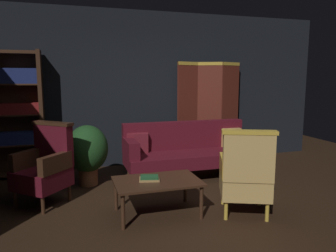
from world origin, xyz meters
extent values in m
plane|color=black|center=(0.00, 0.00, 0.00)|extent=(10.00, 10.00, 0.00)
cube|color=black|center=(0.00, 2.45, 1.40)|extent=(7.20, 0.10, 2.80)
cube|color=#5B2319|center=(0.82, 2.22, 0.95)|extent=(0.45, 0.17, 1.90)
cube|color=gold|center=(0.82, 2.22, 1.87)|extent=(0.45, 0.17, 0.06)
cube|color=#5B2319|center=(1.24, 2.18, 0.95)|extent=(0.42, 0.24, 1.90)
cube|color=gold|center=(1.24, 2.18, 1.87)|extent=(0.43, 0.24, 0.06)
cube|color=#5B2319|center=(1.66, 2.16, 0.95)|extent=(0.44, 0.19, 1.90)
cube|color=gold|center=(1.66, 2.16, 1.87)|extent=(0.44, 0.20, 0.06)
cube|color=#382114|center=(-1.73, 2.18, 1.02)|extent=(0.06, 0.32, 2.05)
cube|color=#382114|center=(-2.15, 2.33, 1.02)|extent=(0.90, 0.02, 2.05)
cube|color=#382114|center=(-2.15, 2.18, 0.06)|extent=(0.86, 0.30, 0.02)
cube|color=#382114|center=(-2.15, 2.18, 0.54)|extent=(0.86, 0.30, 0.02)
cube|color=navy|center=(-2.15, 2.16, 0.65)|extent=(0.78, 0.22, 0.20)
cube|color=#382114|center=(-2.15, 2.18, 1.02)|extent=(0.86, 0.30, 0.02)
cube|color=maroon|center=(-2.15, 2.16, 1.12)|extent=(0.78, 0.22, 0.17)
cube|color=#382114|center=(-2.15, 2.18, 1.51)|extent=(0.86, 0.30, 0.02)
cube|color=navy|center=(-2.15, 2.16, 1.64)|extent=(0.78, 0.22, 0.24)
cube|color=#382114|center=(-2.15, 2.18, 1.99)|extent=(0.86, 0.30, 0.02)
cylinder|color=#382114|center=(-0.40, 1.05, 0.11)|extent=(0.07, 0.07, 0.22)
cylinder|color=#382114|center=(1.50, 1.05, 0.11)|extent=(0.07, 0.07, 0.22)
cylinder|color=#382114|center=(-0.40, 1.65, 0.11)|extent=(0.07, 0.07, 0.22)
cylinder|color=#382114|center=(1.50, 1.65, 0.11)|extent=(0.07, 0.07, 0.22)
cube|color=#4C0F19|center=(0.55, 1.35, 0.32)|extent=(2.10, 0.76, 0.20)
cube|color=#4C0F19|center=(0.55, 1.66, 0.65)|extent=(2.10, 0.18, 0.46)
cube|color=#4C0F19|center=(-0.43, 1.35, 0.55)|extent=(0.16, 0.68, 0.26)
cube|color=#4C0F19|center=(1.53, 1.35, 0.55)|extent=(0.16, 0.68, 0.26)
cube|color=maroon|center=(-0.28, 1.55, 0.57)|extent=(0.36, 0.20, 0.35)
cube|color=tan|center=(1.38, 1.55, 0.57)|extent=(0.35, 0.18, 0.35)
cylinder|color=#382114|center=(-0.79, -0.16, 0.20)|extent=(0.04, 0.04, 0.39)
cylinder|color=#382114|center=(0.11, -0.16, 0.20)|extent=(0.04, 0.04, 0.39)
cylinder|color=#382114|center=(-0.79, 0.38, 0.20)|extent=(0.04, 0.04, 0.39)
cylinder|color=#382114|center=(0.11, 0.38, 0.20)|extent=(0.04, 0.04, 0.39)
cube|color=#382114|center=(-0.34, 0.11, 0.41)|extent=(1.00, 0.64, 0.03)
cylinder|color=gold|center=(0.97, 0.00, 0.11)|extent=(0.04, 0.04, 0.22)
cylinder|color=gold|center=(0.55, 0.17, 0.11)|extent=(0.04, 0.04, 0.22)
cylinder|color=gold|center=(0.80, -0.43, 0.11)|extent=(0.04, 0.04, 0.22)
cylinder|color=gold|center=(0.37, -0.25, 0.11)|extent=(0.04, 0.04, 0.22)
cube|color=tan|center=(0.67, -0.13, 0.34)|extent=(0.73, 0.73, 0.24)
cube|color=tan|center=(0.59, -0.34, 0.73)|extent=(0.56, 0.32, 0.54)
cube|color=gold|center=(0.59, -0.34, 1.02)|extent=(0.60, 0.35, 0.04)
cube|color=gold|center=(0.90, -0.22, 0.57)|extent=(0.27, 0.50, 0.22)
cube|color=gold|center=(0.45, -0.04, 0.57)|extent=(0.27, 0.50, 0.22)
cylinder|color=#382114|center=(-1.99, 0.82, 0.11)|extent=(0.04, 0.04, 0.22)
cylinder|color=#382114|center=(-1.64, 0.52, 0.11)|extent=(0.04, 0.04, 0.22)
cylinder|color=#382114|center=(-1.69, 1.16, 0.11)|extent=(0.04, 0.04, 0.22)
cylinder|color=#382114|center=(-1.34, 0.86, 0.11)|extent=(0.04, 0.04, 0.22)
cube|color=#4C0F19|center=(-1.67, 0.84, 0.34)|extent=(0.79, 0.79, 0.24)
cube|color=#4C0F19|center=(-1.51, 1.01, 0.73)|extent=(0.50, 0.46, 0.54)
cube|color=#382114|center=(-1.51, 1.01, 1.02)|extent=(0.54, 0.49, 0.04)
cube|color=#382114|center=(-1.85, 1.00, 0.57)|extent=(0.40, 0.44, 0.22)
cube|color=#382114|center=(-1.48, 0.68, 0.57)|extent=(0.40, 0.44, 0.22)
cylinder|color=brown|center=(-1.07, 1.46, 0.14)|extent=(0.28, 0.28, 0.28)
ellipsoid|color=#193D19|center=(-1.07, 1.46, 0.56)|extent=(0.62, 0.62, 0.71)
cube|color=#9E7A47|center=(-0.43, 0.14, 0.43)|extent=(0.26, 0.21, 0.03)
cube|color=#1E4C28|center=(-0.43, 0.14, 0.46)|extent=(0.24, 0.19, 0.03)
camera|label=1|loc=(-1.27, -3.38, 1.61)|focal=34.20mm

